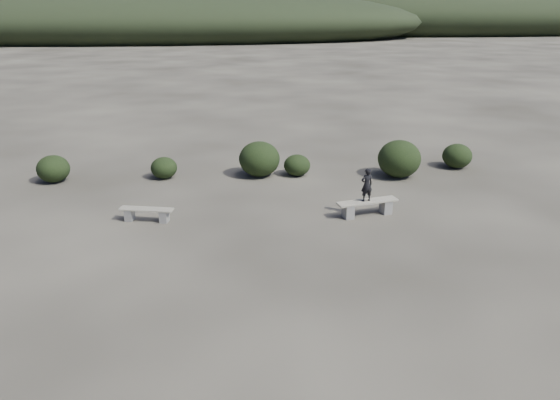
{
  "coord_description": "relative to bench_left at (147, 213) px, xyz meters",
  "views": [
    {
      "loc": [
        -0.74,
        -10.29,
        6.15
      ],
      "look_at": [
        0.0,
        3.5,
        1.1
      ],
      "focal_mm": 35.0,
      "sensor_mm": 36.0,
      "label": 1
    }
  ],
  "objects": [
    {
      "name": "shrub_e",
      "position": [
        11.14,
        4.95,
        0.23
      ],
      "size": [
        1.14,
        1.14,
        0.95
      ],
      "primitive_type": "ellipsoid",
      "color": "black",
      "rests_on": "ground"
    },
    {
      "name": "ground",
      "position": [
        3.88,
        -4.9,
        -0.24
      ],
      "size": [
        1200.0,
        1200.0,
        0.0
      ],
      "primitive_type": "plane",
      "color": "#28251F",
      "rests_on": "ground"
    },
    {
      "name": "shrub_c",
      "position": [
        4.82,
        4.27,
        0.15
      ],
      "size": [
        0.99,
        0.99,
        0.79
      ],
      "primitive_type": "ellipsoid",
      "color": "black",
      "rests_on": "ground"
    },
    {
      "name": "shrub_a",
      "position": [
        -0.09,
        4.2,
        0.15
      ],
      "size": [
        0.96,
        0.96,
        0.79
      ],
      "primitive_type": "ellipsoid",
      "color": "black",
      "rests_on": "ground"
    },
    {
      "name": "shrub_d",
      "position": [
        8.57,
        3.91,
        0.45
      ],
      "size": [
        1.58,
        1.58,
        1.38
      ],
      "primitive_type": "ellipsoid",
      "color": "black",
      "rests_on": "ground"
    },
    {
      "name": "bench_left",
      "position": [
        0.0,
        0.0,
        0.0
      ],
      "size": [
        1.63,
        0.61,
        0.4
      ],
      "rotation": [
        0.0,
        0.0,
        -0.18
      ],
      "color": "slate",
      "rests_on": "ground"
    },
    {
      "name": "shrub_b",
      "position": [
        3.42,
        4.3,
        0.41
      ],
      "size": [
        1.52,
        1.52,
        1.3
      ],
      "primitive_type": "ellipsoid",
      "color": "black",
      "rests_on": "ground"
    },
    {
      "name": "seated_person",
      "position": [
        6.55,
        0.08,
        0.75
      ],
      "size": [
        0.43,
        0.34,
        1.02
      ],
      "primitive_type": "imported",
      "rotation": [
        0.0,
        0.0,
        3.42
      ],
      "color": "black",
      "rests_on": "bench_right"
    },
    {
      "name": "shrub_f",
      "position": [
        -3.99,
        3.98,
        0.25
      ],
      "size": [
        1.15,
        1.15,
        0.98
      ],
      "primitive_type": "ellipsoid",
      "color": "black",
      "rests_on": "ground"
    },
    {
      "name": "bench_right",
      "position": [
        6.61,
        0.1,
        0.05
      ],
      "size": [
        1.95,
        0.89,
        0.48
      ],
      "rotation": [
        0.0,
        0.0,
        0.27
      ],
      "color": "slate",
      "rests_on": "ground"
    }
  ]
}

